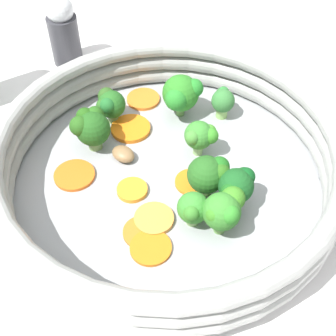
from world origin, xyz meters
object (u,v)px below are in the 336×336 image
at_px(carrot_slice_7, 143,99).
at_px(carrot_slice_4, 74,175).
at_px(carrot_slice_1, 154,219).
at_px(broccoli_floret_1, 91,127).
at_px(broccoli_floret_5, 110,104).
at_px(mushroom_piece_0, 123,154).
at_px(carrot_slice_2, 131,129).
at_px(carrot_slice_6, 192,182).
at_px(broccoli_floret_2, 209,174).
at_px(salt_shaker, 63,31).
at_px(broccoli_floret_0, 181,94).
at_px(skillet, 168,182).
at_px(broccoli_floret_3, 225,209).
at_px(carrot_slice_5, 151,248).
at_px(broccoli_floret_8, 201,136).
at_px(carrot_slice_3, 132,190).
at_px(broccoli_floret_4, 237,186).
at_px(carrot_slice_0, 143,232).
at_px(broccoli_floret_6, 194,209).
at_px(broccoli_floret_7, 223,100).

bearing_deg(carrot_slice_7, carrot_slice_4, 115.45).
xyz_separation_m(carrot_slice_1, broccoli_floret_1, (0.13, -0.00, 0.03)).
bearing_deg(broccoli_floret_5, mushroom_piece_0, 160.32).
distance_m(carrot_slice_2, mushroom_piece_0, 0.05).
height_order(carrot_slice_6, broccoli_floret_5, broccoli_floret_5).
distance_m(broccoli_floret_1, broccoli_floret_2, 0.14).
xyz_separation_m(carrot_slice_4, carrot_slice_6, (-0.08, -0.10, -0.00)).
relative_size(carrot_slice_2, salt_shaker, 0.47).
bearing_deg(broccoli_floret_5, carrot_slice_7, -79.10).
distance_m(carrot_slice_6, broccoli_floret_2, 0.03).
relative_size(carrot_slice_7, broccoli_floret_0, 0.77).
bearing_deg(broccoli_floret_0, skillet, 135.26).
height_order(broccoli_floret_3, mushroom_piece_0, broccoli_floret_3).
relative_size(carrot_slice_5, broccoli_floret_8, 0.93).
bearing_deg(carrot_slice_1, broccoli_floret_0, -46.57).
distance_m(broccoli_floret_0, broccoli_floret_1, 0.11).
bearing_deg(carrot_slice_2, broccoli_floret_1, 86.74).
distance_m(carrot_slice_3, broccoli_floret_2, 0.08).
distance_m(carrot_slice_3, carrot_slice_7, 0.15).
height_order(broccoli_floret_4, broccoli_floret_8, broccoli_floret_4).
bearing_deg(carrot_slice_1, carrot_slice_0, 108.64).
xyz_separation_m(carrot_slice_0, broccoli_floret_8, (0.05, -0.11, 0.03)).
relative_size(broccoli_floret_5, broccoli_floret_8, 0.98).
bearing_deg(carrot_slice_0, carrot_slice_5, 169.31).
bearing_deg(carrot_slice_0, broccoli_floret_0, -49.10).
distance_m(broccoli_floret_4, mushroom_piece_0, 0.14).
distance_m(broccoli_floret_0, broccoli_floret_5, 0.09).
bearing_deg(broccoli_floret_4, mushroom_piece_0, 24.89).
height_order(carrot_slice_6, broccoli_floret_6, broccoli_floret_6).
bearing_deg(carrot_slice_0, carrot_slice_4, 9.93).
height_order(carrot_slice_4, broccoli_floret_0, broccoli_floret_0).
xyz_separation_m(carrot_slice_2, broccoli_floret_0, (-0.01, -0.06, 0.03)).
distance_m(carrot_slice_6, broccoli_floret_1, 0.13).
relative_size(broccoli_floret_8, salt_shaker, 0.44).
xyz_separation_m(carrot_slice_0, broccoli_floret_2, (0.00, -0.09, 0.03)).
distance_m(mushroom_piece_0, salt_shaker, 0.23).
relative_size(carrot_slice_4, broccoli_floret_8, 1.02).
xyz_separation_m(carrot_slice_1, broccoli_floret_5, (0.15, -0.04, 0.02)).
distance_m(carrot_slice_1, broccoli_floret_6, 0.04).
bearing_deg(carrot_slice_7, broccoli_floret_2, 169.95).
bearing_deg(skillet, broccoli_floret_7, -68.74).
distance_m(carrot_slice_0, mushroom_piece_0, 0.10).
distance_m(carrot_slice_7, mushroom_piece_0, 0.10).
bearing_deg(carrot_slice_5, broccoli_floret_5, -20.10).
height_order(skillet, broccoli_floret_8, broccoli_floret_8).
xyz_separation_m(carrot_slice_3, broccoli_floret_3, (-0.09, -0.05, 0.03)).
distance_m(carrot_slice_7, broccoli_floret_8, 0.12).
distance_m(carrot_slice_1, broccoli_floret_8, 0.11).
relative_size(carrot_slice_0, carrot_slice_4, 0.87).
relative_size(broccoli_floret_1, broccoli_floret_5, 1.12).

